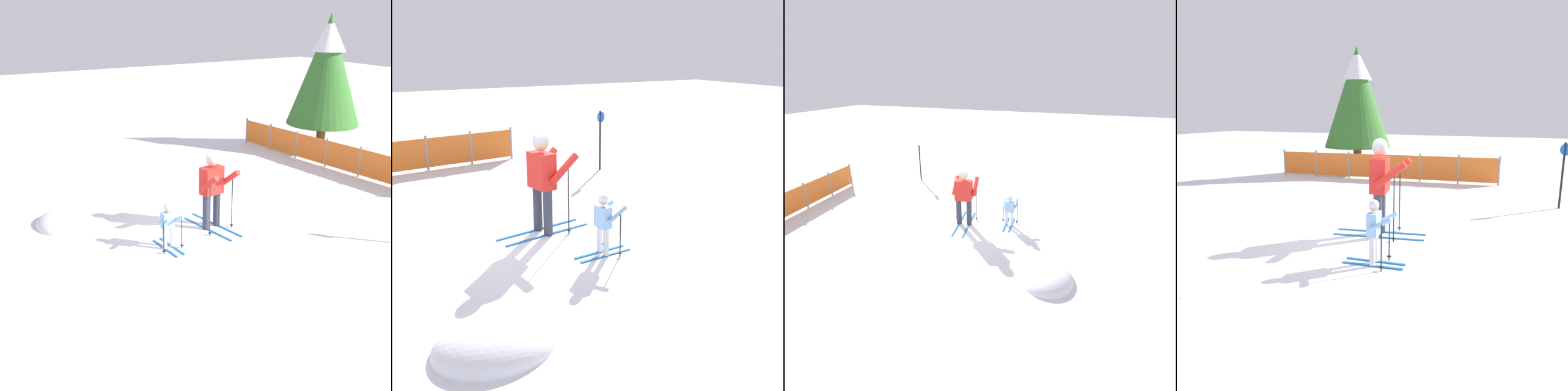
# 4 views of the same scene
# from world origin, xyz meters

# --- Properties ---
(ground_plane) EXTENTS (60.00, 60.00, 0.00)m
(ground_plane) POSITION_xyz_m (0.00, 0.00, 0.00)
(ground_plane) COLOR white
(skier_adult) EXTENTS (1.70, 0.82, 1.77)m
(skier_adult) POSITION_xyz_m (0.27, 0.11, 1.06)
(skier_adult) COLOR #1966B2
(skier_adult) RESTS_ON ground_plane
(skier_child) EXTENTS (0.94, 0.50, 0.99)m
(skier_child) POSITION_xyz_m (0.68, -1.20, 0.57)
(skier_child) COLOR #1966B2
(skier_child) RESTS_ON ground_plane
(trail_marker) EXTENTS (0.27, 0.12, 1.54)m
(trail_marker) POSITION_xyz_m (3.43, 3.54, 0.95)
(trail_marker) COLOR black
(trail_marker) RESTS_ON ground_plane
(snow_mound) EXTENTS (1.36, 1.16, 0.55)m
(snow_mound) POSITION_xyz_m (-1.62, -2.74, 0.00)
(snow_mound) COLOR white
(snow_mound) RESTS_ON ground_plane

